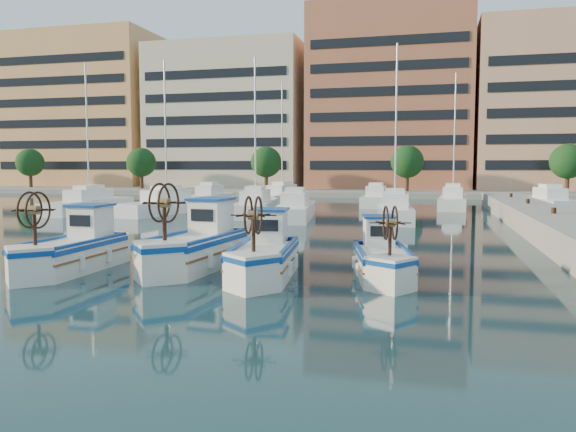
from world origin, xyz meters
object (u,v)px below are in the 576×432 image
Objects in this scene: fishing_boat_a at (74,248)px; fishing_boat_c at (265,254)px; fishing_boat_b at (197,244)px; fishing_boat_d at (382,257)px.

fishing_boat_c is at bearing 4.40° from fishing_boat_a.
fishing_boat_d is at bearing 3.30° from fishing_boat_b.
fishing_boat_c is 3.77m from fishing_boat_d.
fishing_boat_c reaches higher than fishing_boat_d.
fishing_boat_b is 6.46m from fishing_boat_d.
fishing_boat_c is (2.77, -0.92, -0.09)m from fishing_boat_b.
fishing_boat_b is 1.24× the size of fishing_boat_d.
fishing_boat_b reaches higher than fishing_boat_c.
fishing_boat_c is at bearing 179.76° from fishing_boat_d.
fishing_boat_d is (6.46, -0.14, -0.17)m from fishing_boat_b.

